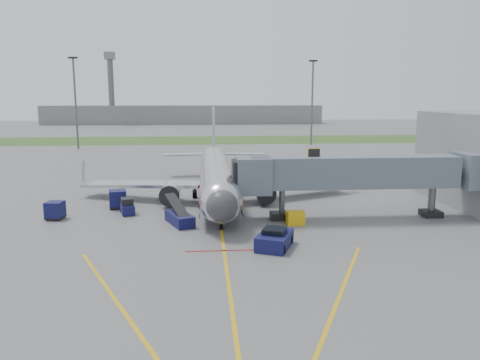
{
  "coord_description": "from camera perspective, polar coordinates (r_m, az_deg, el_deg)",
  "views": [
    {
      "loc": [
        -1.45,
        -38.59,
        11.74
      ],
      "look_at": [
        2.25,
        9.07,
        3.2
      ],
      "focal_mm": 35.0,
      "sensor_mm": 36.0,
      "label": 1
    }
  ],
  "objects": [
    {
      "name": "baggage_cart_c",
      "position": [
        54.7,
        -8.64,
        -1.32
      ],
      "size": [
        2.1,
        2.1,
        1.95
      ],
      "color": "#0D0E3A",
      "rests_on": "ground"
    },
    {
      "name": "ground",
      "position": [
        40.37,
        -2.21,
        -6.79
      ],
      "size": [
        400.0,
        400.0,
        0.0
      ],
      "primitive_type": "plane",
      "color": "#565659",
      "rests_on": "ground"
    },
    {
      "name": "baggage_cart_a",
      "position": [
        51.51,
        -14.68,
        -2.26
      ],
      "size": [
        2.14,
        2.14,
        1.93
      ],
      "color": "#0D0E3A",
      "rests_on": "ground"
    },
    {
      "name": "jet_bridge",
      "position": [
        46.45,
        13.56,
        0.84
      ],
      "size": [
        25.3,
        4.0,
        6.9
      ],
      "color": "slate",
      "rests_on": "ground"
    },
    {
      "name": "apron_markings",
      "position": [
        33.36,
        -1.69,
        -10.48
      ],
      "size": [
        21.52,
        50.0,
        0.01
      ],
      "color": "gold",
      "rests_on": "ground"
    },
    {
      "name": "ramp_worker",
      "position": [
        54.28,
        -14.74,
        -1.78
      ],
      "size": [
        0.74,
        0.67,
        1.7
      ],
      "primitive_type": "imported",
      "rotation": [
        0.0,
        0.0,
        0.54
      ],
      "color": "#B2DF1A",
      "rests_on": "ground"
    },
    {
      "name": "ground_power_cart",
      "position": [
        43.86,
        6.77,
        -4.62
      ],
      "size": [
        1.67,
        1.18,
        1.28
      ],
      "color": "gold",
      "rests_on": "ground"
    },
    {
      "name": "pushback_tug",
      "position": [
        37.2,
        4.22,
        -7.23
      ],
      "size": [
        3.58,
        4.37,
        1.57
      ],
      "color": "#0D0E3A",
      "rests_on": "ground"
    },
    {
      "name": "light_mast_left",
      "position": [
        112.29,
        -19.42,
        9.07
      ],
      "size": [
        2.0,
        0.44,
        20.4
      ],
      "color": "#595B60",
      "rests_on": "ground"
    },
    {
      "name": "distant_terminal",
      "position": [
        208.91,
        -6.85,
        7.94
      ],
      "size": [
        120.0,
        14.0,
        8.0
      ],
      "primitive_type": "cube",
      "color": "slate",
      "rests_on": "ground"
    },
    {
      "name": "belt_loader",
      "position": [
        44.13,
        -7.39,
        -4.58
      ],
      "size": [
        3.11,
        5.09,
        2.42
      ],
      "color": "#0D0E3A",
      "rests_on": "ground"
    },
    {
      "name": "grass_strip",
      "position": [
        129.14,
        -3.79,
        4.89
      ],
      "size": [
        300.0,
        25.0,
        0.01
      ],
      "primitive_type": "cube",
      "color": "#2D4C1E",
      "rests_on": "ground"
    },
    {
      "name": "light_mast_right",
      "position": [
        116.64,
        8.79,
        9.54
      ],
      "size": [
        2.0,
        0.44,
        20.4
      ],
      "color": "#595B60",
      "rests_on": "ground"
    },
    {
      "name": "baggage_cart_b",
      "position": [
        48.85,
        -21.63,
        -3.45
      ],
      "size": [
        1.82,
        1.82,
        1.72
      ],
      "color": "#0D0E3A",
      "rests_on": "ground"
    },
    {
      "name": "airliner",
      "position": [
        54.62,
        -2.85,
        0.53
      ],
      "size": [
        32.1,
        35.67,
        10.25
      ],
      "color": "silver",
      "rests_on": "ground"
    },
    {
      "name": "control_tower",
      "position": [
        207.29,
        -15.46,
        11.32
      ],
      "size": [
        4.0,
        4.0,
        30.0
      ],
      "color": "#595B60",
      "rests_on": "ground"
    },
    {
      "name": "baggage_tug",
      "position": [
        48.8,
        -13.59,
        -3.21
      ],
      "size": [
        1.84,
        2.6,
        1.64
      ],
      "color": "#0D0E3A",
      "rests_on": "ground"
    }
  ]
}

